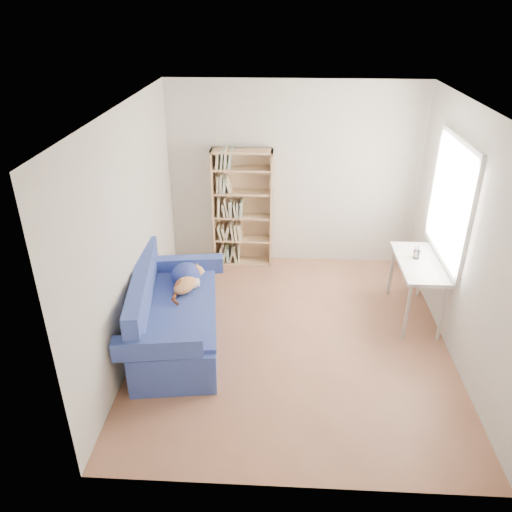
{
  "coord_description": "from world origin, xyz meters",
  "views": [
    {
      "loc": [
        -0.16,
        -4.73,
        3.5
      ],
      "look_at": [
        -0.44,
        0.4,
        0.85
      ],
      "focal_mm": 35.0,
      "sensor_mm": 36.0,
      "label": 1
    }
  ],
  "objects_px": {
    "bookshelf": "(243,213)",
    "pen_cup": "(416,254)",
    "desk": "(419,268)",
    "sofa": "(173,315)"
  },
  "relations": [
    {
      "from": "bookshelf",
      "to": "pen_cup",
      "type": "xyz_separation_m",
      "value": [
        2.17,
        -1.21,
        0.02
      ]
    },
    {
      "from": "bookshelf",
      "to": "desk",
      "type": "bearing_deg",
      "value": -30.63
    },
    {
      "from": "bookshelf",
      "to": "desk",
      "type": "height_order",
      "value": "bookshelf"
    },
    {
      "from": "sofa",
      "to": "bookshelf",
      "type": "relative_size",
      "value": 1.14
    },
    {
      "from": "bookshelf",
      "to": "desk",
      "type": "relative_size",
      "value": 1.59
    },
    {
      "from": "desk",
      "to": "pen_cup",
      "type": "xyz_separation_m",
      "value": [
        -0.02,
        0.09,
        0.15
      ]
    },
    {
      "from": "bookshelf",
      "to": "pen_cup",
      "type": "distance_m",
      "value": 2.48
    },
    {
      "from": "desk",
      "to": "sofa",
      "type": "bearing_deg",
      "value": -166.7
    },
    {
      "from": "bookshelf",
      "to": "pen_cup",
      "type": "height_order",
      "value": "bookshelf"
    },
    {
      "from": "sofa",
      "to": "bookshelf",
      "type": "xyz_separation_m",
      "value": [
        0.63,
        1.97,
        0.45
      ]
    }
  ]
}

